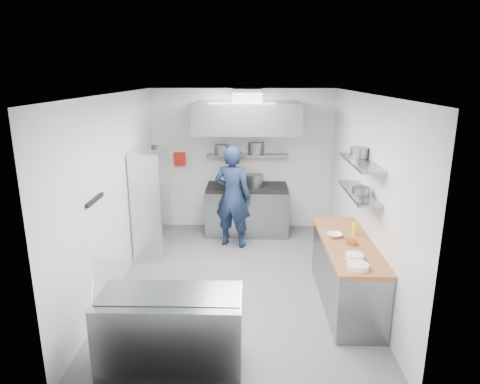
{
  "coord_description": "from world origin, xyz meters",
  "views": [
    {
      "loc": [
        0.16,
        -5.95,
        3.06
      ],
      "look_at": [
        0.0,
        0.6,
        1.25
      ],
      "focal_mm": 32.0,
      "sensor_mm": 36.0,
      "label": 1
    }
  ],
  "objects_px": {
    "chef": "(233,197)",
    "display_case": "(171,332)",
    "wire_rack": "(152,203)",
    "gas_range": "(247,211)"
  },
  "relations": [
    {
      "from": "gas_range",
      "to": "display_case",
      "type": "height_order",
      "value": "gas_range"
    },
    {
      "from": "gas_range",
      "to": "wire_rack",
      "type": "relative_size",
      "value": 0.86
    },
    {
      "from": "chef",
      "to": "display_case",
      "type": "height_order",
      "value": "chef"
    },
    {
      "from": "display_case",
      "to": "gas_range",
      "type": "bearing_deg",
      "value": 79.42
    },
    {
      "from": "wire_rack",
      "to": "display_case",
      "type": "relative_size",
      "value": 1.23
    },
    {
      "from": "chef",
      "to": "display_case",
      "type": "distance_m",
      "value": 3.5
    },
    {
      "from": "gas_range",
      "to": "display_case",
      "type": "xyz_separation_m",
      "value": [
        -0.77,
        -4.1,
        -0.03
      ]
    },
    {
      "from": "gas_range",
      "to": "wire_rack",
      "type": "height_order",
      "value": "wire_rack"
    },
    {
      "from": "gas_range",
      "to": "wire_rack",
      "type": "distance_m",
      "value": 2.01
    },
    {
      "from": "gas_range",
      "to": "chef",
      "type": "height_order",
      "value": "chef"
    }
  ]
}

